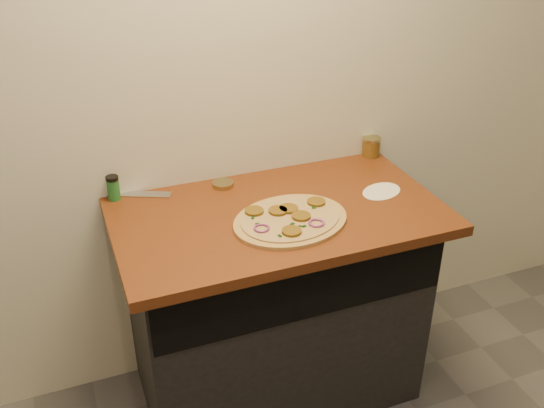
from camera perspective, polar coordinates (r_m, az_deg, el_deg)
name	(u,v)px	position (r m, az deg, el deg)	size (l,w,h in m)	color
cabinet	(275,307)	(2.50, 0.27, -9.65)	(1.10, 0.60, 0.86)	black
countertop	(278,215)	(2.22, 0.57, -1.03)	(1.20, 0.70, 0.04)	#632E12
pizza	(290,219)	(2.14, 1.75, -1.46)	(0.50, 0.50, 0.03)	tan
chefs_knife	(117,193)	(2.39, -14.37, 1.03)	(0.34, 0.18, 0.02)	#B7BAC1
mason_jar_lid	(223,184)	(2.38, -4.64, 1.88)	(0.09, 0.09, 0.02)	#988D58
salsa_jar	(371,147)	(2.65, 9.32, 5.36)	(0.08, 0.08, 0.09)	maroon
spice_shaker	(113,188)	(2.34, -14.71, 1.49)	(0.05, 0.05, 0.10)	#1F632A
flour_spill	(381,191)	(2.38, 10.26, 1.18)	(0.17, 0.17, 0.00)	silver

